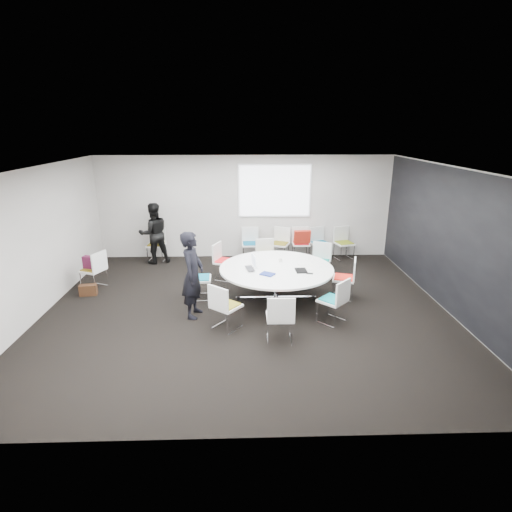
{
  "coord_description": "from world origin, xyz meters",
  "views": [
    {
      "loc": [
        -0.04,
        -7.33,
        3.52
      ],
      "look_at": [
        0.2,
        0.4,
        1.0
      ],
      "focal_mm": 28.0,
      "sensor_mm": 36.0,
      "label": 1
    }
  ],
  "objects_px": {
    "brown_bag": "(88,290)",
    "chair_ring_h": "(333,309)",
    "chair_person_back": "(157,251)",
    "chair_ring_g": "(280,326)",
    "chair_back_c": "(300,250)",
    "person_back": "(154,233)",
    "chair_ring_a": "(344,286)",
    "chair_ring_d": "(225,268)",
    "chair_spare_left": "(95,277)",
    "chair_back_b": "(280,250)",
    "chair_back_e": "(344,249)",
    "chair_ring_e": "(200,286)",
    "chair_back_d": "(320,249)",
    "cup": "(280,260)",
    "conference_table": "(276,275)",
    "chair_back_a": "(250,250)",
    "chair_ring_f": "(226,315)",
    "chair_ring_c": "(266,264)",
    "maroon_bag": "(92,262)",
    "person_main": "(193,275)",
    "laptop": "(252,269)",
    "chair_ring_b": "(319,268)"
  },
  "relations": [
    {
      "from": "brown_bag",
      "to": "chair_ring_h",
      "type": "bearing_deg",
      "value": -15.66
    },
    {
      "from": "chair_person_back",
      "to": "brown_bag",
      "type": "xyz_separation_m",
      "value": [
        -1.02,
        -2.35,
        -0.16
      ]
    },
    {
      "from": "chair_ring_g",
      "to": "chair_back_c",
      "type": "height_order",
      "value": "same"
    },
    {
      "from": "person_back",
      "to": "chair_ring_h",
      "type": "bearing_deg",
      "value": 114.6
    },
    {
      "from": "person_back",
      "to": "brown_bag",
      "type": "relative_size",
      "value": 4.52
    },
    {
      "from": "chair_ring_a",
      "to": "chair_ring_d",
      "type": "relative_size",
      "value": 1.0
    },
    {
      "from": "chair_spare_left",
      "to": "chair_person_back",
      "type": "relative_size",
      "value": 1.0
    },
    {
      "from": "chair_back_b",
      "to": "chair_back_c",
      "type": "distance_m",
      "value": 0.58
    },
    {
      "from": "chair_ring_d",
      "to": "chair_back_e",
      "type": "height_order",
      "value": "same"
    },
    {
      "from": "chair_ring_g",
      "to": "chair_spare_left",
      "type": "bearing_deg",
      "value": 148.98
    },
    {
      "from": "chair_ring_e",
      "to": "brown_bag",
      "type": "xyz_separation_m",
      "value": [
        -2.46,
        0.22,
        -0.16
      ]
    },
    {
      "from": "chair_back_d",
      "to": "cup",
      "type": "xyz_separation_m",
      "value": [
        -1.32,
        -2.35,
        0.5
      ]
    },
    {
      "from": "conference_table",
      "to": "cup",
      "type": "xyz_separation_m",
      "value": [
        0.11,
        0.35,
        0.22
      ]
    },
    {
      "from": "conference_table",
      "to": "chair_person_back",
      "type": "xyz_separation_m",
      "value": [
        -3.06,
        2.72,
        -0.28
      ]
    },
    {
      "from": "chair_ring_h",
      "to": "person_back",
      "type": "distance_m",
      "value": 5.44
    },
    {
      "from": "chair_ring_d",
      "to": "chair_back_a",
      "type": "height_order",
      "value": "same"
    },
    {
      "from": "chair_ring_f",
      "to": "chair_person_back",
      "type": "distance_m",
      "value": 4.46
    },
    {
      "from": "chair_back_d",
      "to": "chair_ring_h",
      "type": "bearing_deg",
      "value": 60.42
    },
    {
      "from": "chair_ring_h",
      "to": "chair_ring_c",
      "type": "bearing_deg",
      "value": 67.82
    },
    {
      "from": "chair_ring_d",
      "to": "maroon_bag",
      "type": "xyz_separation_m",
      "value": [
        -2.94,
        -0.48,
        0.34
      ]
    },
    {
      "from": "chair_ring_d",
      "to": "chair_back_d",
      "type": "xyz_separation_m",
      "value": [
        2.56,
        1.45,
        0.0
      ]
    },
    {
      "from": "chair_ring_h",
      "to": "cup",
      "type": "bearing_deg",
      "value": 76.31
    },
    {
      "from": "chair_back_e",
      "to": "maroon_bag",
      "type": "bearing_deg",
      "value": 1.02
    },
    {
      "from": "person_main",
      "to": "chair_ring_h",
      "type": "bearing_deg",
      "value": -87.45
    },
    {
      "from": "chair_ring_d",
      "to": "person_back",
      "type": "distance_m",
      "value": 2.38
    },
    {
      "from": "chair_ring_e",
      "to": "chair_person_back",
      "type": "bearing_deg",
      "value": -153.72
    },
    {
      "from": "chair_spare_left",
      "to": "chair_ring_d",
      "type": "bearing_deg",
      "value": -57.94
    },
    {
      "from": "chair_back_e",
      "to": "chair_person_back",
      "type": "xyz_separation_m",
      "value": [
        -5.15,
        0.0,
        0.0
      ]
    },
    {
      "from": "chair_ring_a",
      "to": "chair_ring_h",
      "type": "relative_size",
      "value": 1.0
    },
    {
      "from": "chair_back_a",
      "to": "chair_spare_left",
      "type": "distance_m",
      "value": 4.07
    },
    {
      "from": "chair_back_e",
      "to": "chair_person_back",
      "type": "height_order",
      "value": "same"
    },
    {
      "from": "chair_ring_a",
      "to": "chair_ring_e",
      "type": "xyz_separation_m",
      "value": [
        -3.07,
        0.09,
        0.0
      ]
    },
    {
      "from": "chair_person_back",
      "to": "chair_ring_f",
      "type": "bearing_deg",
      "value": 121.47
    },
    {
      "from": "chair_back_d",
      "to": "chair_back_c",
      "type": "bearing_deg",
      "value": -24.24
    },
    {
      "from": "chair_ring_e",
      "to": "laptop",
      "type": "relative_size",
      "value": 2.46
    },
    {
      "from": "chair_back_b",
      "to": "cup",
      "type": "relative_size",
      "value": 9.78
    },
    {
      "from": "chair_back_a",
      "to": "person_main",
      "type": "bearing_deg",
      "value": 69.46
    },
    {
      "from": "chair_back_c",
      "to": "brown_bag",
      "type": "bearing_deg",
      "value": 25.53
    },
    {
      "from": "conference_table",
      "to": "person_main",
      "type": "distance_m",
      "value": 1.8
    },
    {
      "from": "chair_ring_b",
      "to": "chair_ring_g",
      "type": "distance_m",
      "value": 3.11
    },
    {
      "from": "chair_spare_left",
      "to": "chair_person_back",
      "type": "xyz_separation_m",
      "value": [
        1.0,
        1.95,
        0.0
      ]
    },
    {
      "from": "chair_ring_g",
      "to": "chair_back_b",
      "type": "height_order",
      "value": "same"
    },
    {
      "from": "chair_ring_a",
      "to": "chair_back_b",
      "type": "relative_size",
      "value": 1.0
    },
    {
      "from": "chair_ring_h",
      "to": "maroon_bag",
      "type": "height_order",
      "value": "chair_ring_h"
    },
    {
      "from": "chair_spare_left",
      "to": "laptop",
      "type": "bearing_deg",
      "value": -80.95
    },
    {
      "from": "chair_ring_g",
      "to": "chair_back_e",
      "type": "xyz_separation_m",
      "value": [
        2.16,
        4.42,
        0.0
      ]
    },
    {
      "from": "chair_ring_b",
      "to": "person_main",
      "type": "relative_size",
      "value": 0.52
    },
    {
      "from": "chair_ring_c",
      "to": "chair_back_e",
      "type": "distance_m",
      "value": 2.52
    },
    {
      "from": "chair_person_back",
      "to": "cup",
      "type": "distance_m",
      "value": 3.98
    },
    {
      "from": "chair_ring_g",
      "to": "chair_person_back",
      "type": "distance_m",
      "value": 5.34
    }
  ]
}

